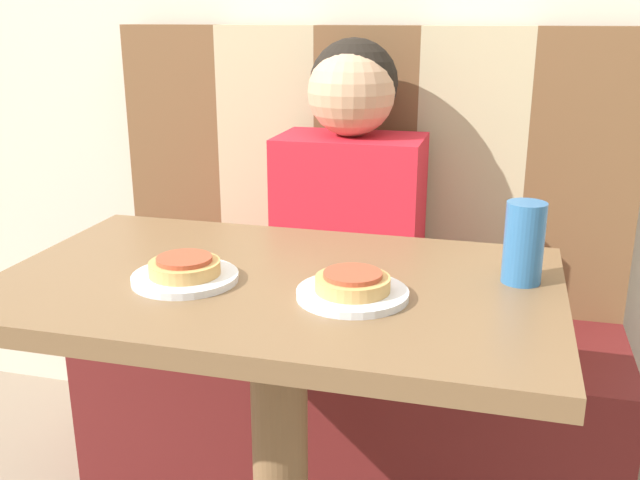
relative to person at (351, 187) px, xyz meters
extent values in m
cube|color=#5B1919|center=(0.00, 0.00, -0.57)|extent=(1.33, 0.46, 0.45)
cube|color=brown|center=(-0.53, 0.19, 0.01)|extent=(0.27, 0.07, 0.71)
cube|color=tan|center=(-0.27, 0.19, 0.01)|extent=(0.27, 0.07, 0.71)
cube|color=brown|center=(0.00, 0.19, 0.01)|extent=(0.27, 0.07, 0.71)
cube|color=tan|center=(0.27, 0.19, 0.01)|extent=(0.27, 0.07, 0.71)
cube|color=brown|center=(0.53, 0.19, 0.01)|extent=(0.27, 0.07, 0.71)
cube|color=brown|center=(0.00, -0.56, -0.04)|extent=(0.92, 0.56, 0.03)
cube|color=red|center=(0.00, 0.00, -0.11)|extent=(0.34, 0.21, 0.47)
sphere|color=tan|center=(0.00, 0.00, 0.22)|extent=(0.20, 0.20, 0.20)
sphere|color=black|center=(0.00, 0.02, 0.24)|extent=(0.20, 0.20, 0.20)
cylinder|color=white|center=(-0.14, -0.62, -0.02)|extent=(0.17, 0.17, 0.01)
cylinder|color=white|center=(0.14, -0.62, -0.02)|extent=(0.17, 0.17, 0.01)
cylinder|color=tan|center=(-0.14, -0.62, 0.00)|extent=(0.12, 0.12, 0.02)
cylinder|color=#AD472D|center=(-0.14, -0.62, 0.01)|extent=(0.09, 0.09, 0.01)
cylinder|color=tan|center=(0.14, -0.62, 0.00)|extent=(0.12, 0.12, 0.02)
cylinder|color=#AD472D|center=(0.14, -0.62, 0.01)|extent=(0.09, 0.09, 0.01)
cylinder|color=#2D669E|center=(0.39, -0.48, 0.04)|extent=(0.06, 0.06, 0.13)
camera|label=1|loc=(0.35, -1.61, 0.39)|focal=40.00mm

